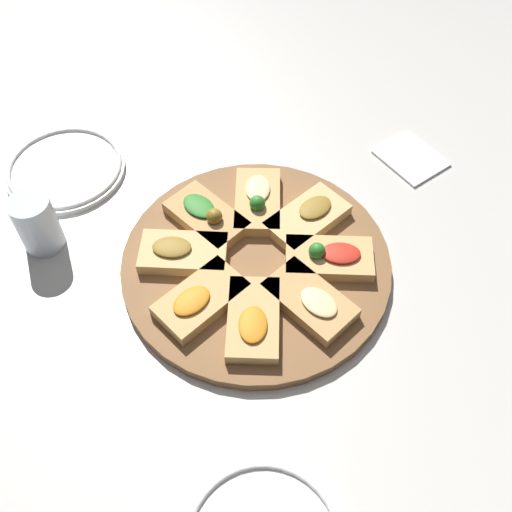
{
  "coord_description": "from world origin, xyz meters",
  "views": [
    {
      "loc": [
        -0.48,
        0.27,
        0.78
      ],
      "look_at": [
        0.0,
        0.0,
        0.03
      ],
      "focal_mm": 42.0,
      "sensor_mm": 36.0,
      "label": 1
    }
  ],
  "objects_px": {
    "napkin_stack": "(411,157)",
    "plate_right": "(65,168)",
    "water_glass": "(37,223)",
    "serving_board": "(256,263)"
  },
  "relations": [
    {
      "from": "napkin_stack",
      "to": "plate_right",
      "type": "bearing_deg",
      "value": 63.21
    },
    {
      "from": "plate_right",
      "to": "napkin_stack",
      "type": "distance_m",
      "value": 0.63
    },
    {
      "from": "napkin_stack",
      "to": "water_glass",
      "type": "bearing_deg",
      "value": 77.47
    },
    {
      "from": "water_glass",
      "to": "napkin_stack",
      "type": "xyz_separation_m",
      "value": [
        -0.14,
        -0.65,
        -0.05
      ]
    },
    {
      "from": "serving_board",
      "to": "water_glass",
      "type": "height_order",
      "value": "water_glass"
    },
    {
      "from": "water_glass",
      "to": "napkin_stack",
      "type": "height_order",
      "value": "water_glass"
    },
    {
      "from": "plate_right",
      "to": "water_glass",
      "type": "relative_size",
      "value": 2.12
    },
    {
      "from": "plate_right",
      "to": "napkin_stack",
      "type": "relative_size",
      "value": 1.92
    },
    {
      "from": "plate_right",
      "to": "water_glass",
      "type": "distance_m",
      "value": 0.17
    },
    {
      "from": "plate_right",
      "to": "water_glass",
      "type": "xyz_separation_m",
      "value": [
        -0.14,
        0.08,
        0.04
      ]
    }
  ]
}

